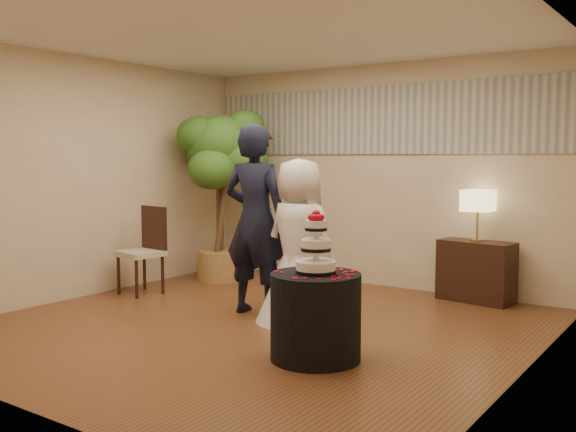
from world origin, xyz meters
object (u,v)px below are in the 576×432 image
Objects in this scene: groom at (256,220)px; wedding_cake at (316,242)px; cake_table at (316,316)px; table_lamp at (478,216)px; bride at (299,241)px; side_chair at (140,251)px; ficus_tree at (220,194)px; console at (476,271)px.

groom is 3.85× the size of wedding_cake.
cake_table is 2.91m from table_lamp.
side_chair is (-2.27, -0.02, -0.29)m from bride.
bride is (0.55, 0.00, -0.17)m from groom.
ficus_tree reaches higher than bride.
ficus_tree is (-3.23, -0.67, 0.17)m from table_lamp.
side_chair is (-0.20, -1.23, -0.63)m from ficus_tree.
side_chair is at bearing 163.36° from wedding_cake.
table_lamp is (0.37, 2.82, 0.02)m from wedding_cake.
bride is at bearing 130.07° from wedding_cake.
cake_table is 0.61m from wedding_cake.
cake_table is at bearing 131.95° from bride.
bride is 1.23m from wedding_cake.
cake_table is at bearing 138.14° from groom.
groom is 2.54m from table_lamp.
table_lamp reaches higher than cake_table.
groom is at bearing 144.90° from cake_table.
ficus_tree is at bearing -159.91° from console.
table_lamp is at bearing -138.98° from groom.
wedding_cake is at bearing -97.51° from table_lamp.
ficus_tree reaches higher than side_chair.
table_lamp is 0.25× the size of ficus_tree.
side_chair is (-3.43, -1.90, 0.18)m from console.
table_lamp is 0.55× the size of side_chair.
console is (0.37, 2.82, -0.01)m from cake_table.
table_lamp reaches higher than console.
wedding_cake is 0.88× the size of table_lamp.
groom is at bearing -132.22° from table_lamp.
side_chair is (-3.06, 0.91, -0.44)m from wedding_cake.
side_chair is at bearing -6.00° from groom.
wedding_cake is 2.91m from console.
cake_table is at bearing 0.00° from wedding_cake.
side_chair is (-3.43, -1.90, -0.46)m from table_lamp.
wedding_cake is (1.33, -0.94, -0.03)m from groom.
ficus_tree reaches higher than cake_table.
bride is 1.55× the size of side_chair.
bride reaches higher than side_chair.
groom is at bearing -38.25° from ficus_tree.
groom is 1.75m from cake_table.
cake_table is (1.33, -0.94, -0.63)m from groom.
bride is 1.31m from cake_table.
wedding_cake is at bearing -36.82° from ficus_tree.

